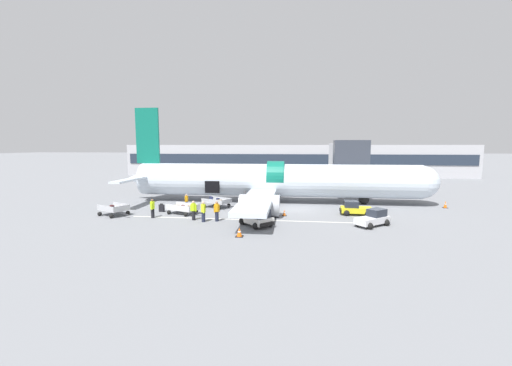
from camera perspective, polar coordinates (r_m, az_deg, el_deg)
The scene contains 20 objects.
ground_plane at distance 33.50m, azimuth 6.96°, elevation -4.75°, with size 500.00×500.00×0.00m, color slate.
apron_marking_line at distance 28.60m, azimuth -0.50°, elevation -6.71°, with size 23.04×0.43×0.01m.
terminal_strip at distance 71.97m, azimuth 6.86°, elevation 4.17°, with size 75.43×8.62×6.82m.
jet_bridge_stub at distance 43.52m, azimuth 16.05°, elevation 4.84°, with size 4.15×10.58×7.34m.
airplane at distance 37.02m, azimuth 2.90°, elevation 0.38°, with size 36.73×28.89×11.21m.
baggage_tug_lead at distance 28.23m, azimuth 20.56°, elevation -6.08°, with size 3.30×2.99×1.39m.
baggage_tug_mid at distance 32.03m, azimuth 17.52°, elevation -4.49°, with size 3.06×2.02×1.35m.
baggage_tug_rear at distance 26.41m, azimuth 0.20°, elevation -6.42°, with size 3.17×3.23×1.48m.
baggage_cart_loading at distance 31.75m, azimuth -13.08°, elevation -4.65°, with size 3.93×2.61×0.99m.
baggage_cart_queued at distance 34.32m, azimuth -7.05°, elevation -3.55°, with size 3.78×2.84×1.06m.
baggage_cart_empty at distance 33.17m, azimuth -24.37°, elevation -4.51°, with size 3.59×2.77×1.07m.
ground_crew_loader_a at distance 28.07m, azimuth -9.56°, elevation -5.06°, with size 0.55×0.62×1.83m.
ground_crew_loader_b at distance 30.76m, azimuth -18.30°, elevation -4.32°, with size 0.47×0.62×1.78m.
ground_crew_driver at distance 28.12m, azimuth -7.14°, elevation -5.01°, with size 0.58×0.58×1.82m.
ground_crew_supervisor at distance 34.48m, azimuth -12.52°, elevation -3.17°, with size 0.44×0.54×1.54m.
ground_crew_helper at distance 28.90m, azimuth -11.29°, elevation -4.82°, with size 0.61×0.44×1.77m.
suitcase_on_tarmac_upright at distance 33.35m, azimuth -16.78°, elevation -4.40°, with size 0.57×0.31×0.85m.
safety_cone_nose at distance 39.60m, azimuth 31.18°, elevation -3.38°, with size 0.49×0.49×0.77m.
safety_cone_engine_left at distance 23.48m, azimuth -3.05°, elevation -8.94°, with size 0.58×0.58×0.69m.
safety_cone_wingtip at distance 30.30m, azimuth 5.17°, elevation -5.44°, with size 0.45×0.45×0.59m.
Camera 1 is at (-0.24, -32.82, 6.71)m, focal length 22.00 mm.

